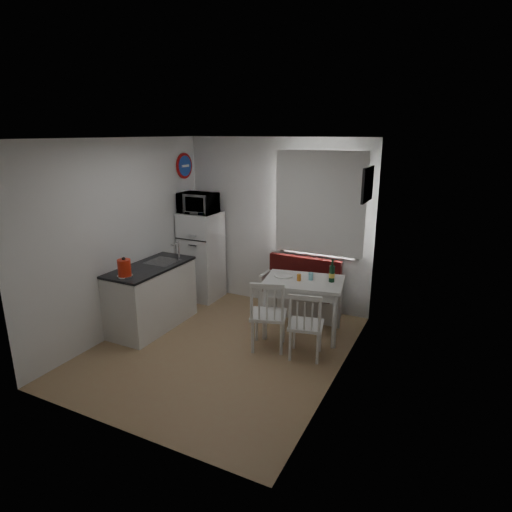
{
  "coord_description": "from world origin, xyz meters",
  "views": [
    {
      "loc": [
        2.58,
        -4.21,
        2.67
      ],
      "look_at": [
        0.25,
        0.5,
        1.14
      ],
      "focal_mm": 30.0,
      "sensor_mm": 36.0,
      "label": 1
    }
  ],
  "objects_px": {
    "kettle": "(124,268)",
    "wine_bottle": "(332,271)",
    "dining_table": "(303,286)",
    "fridge": "(202,256)",
    "kitchen_counter": "(152,296)",
    "chair_left": "(265,308)",
    "chair_right": "(304,319)",
    "bench": "(301,296)",
    "microwave": "(198,203)"
  },
  "relations": [
    {
      "from": "bench",
      "to": "chair_right",
      "type": "relative_size",
      "value": 2.47
    },
    {
      "from": "wine_bottle",
      "to": "fridge",
      "type": "bearing_deg",
      "value": 169.46
    },
    {
      "from": "chair_right",
      "to": "wine_bottle",
      "type": "xyz_separation_m",
      "value": [
        0.1,
        0.76,
        0.39
      ]
    },
    {
      "from": "dining_table",
      "to": "fridge",
      "type": "relative_size",
      "value": 0.8
    },
    {
      "from": "chair_left",
      "to": "kettle",
      "type": "relative_size",
      "value": 2.11
    },
    {
      "from": "dining_table",
      "to": "microwave",
      "type": "xyz_separation_m",
      "value": [
        -1.96,
        0.48,
        0.91
      ]
    },
    {
      "from": "dining_table",
      "to": "chair_right",
      "type": "relative_size",
      "value": 2.39
    },
    {
      "from": "chair_left",
      "to": "microwave",
      "type": "relative_size",
      "value": 0.96
    },
    {
      "from": "microwave",
      "to": "dining_table",
      "type": "bearing_deg",
      "value": -13.75
    },
    {
      "from": "bench",
      "to": "kettle",
      "type": "bearing_deg",
      "value": -131.35
    },
    {
      "from": "kitchen_counter",
      "to": "wine_bottle",
      "type": "height_order",
      "value": "kitchen_counter"
    },
    {
      "from": "chair_right",
      "to": "wine_bottle",
      "type": "bearing_deg",
      "value": 70.07
    },
    {
      "from": "chair_right",
      "to": "fridge",
      "type": "distance_m",
      "value": 2.51
    },
    {
      "from": "bench",
      "to": "chair_right",
      "type": "height_order",
      "value": "chair_right"
    },
    {
      "from": "bench",
      "to": "kettle",
      "type": "height_order",
      "value": "kettle"
    },
    {
      "from": "kitchen_counter",
      "to": "fridge",
      "type": "bearing_deg",
      "value": 89.1
    },
    {
      "from": "bench",
      "to": "microwave",
      "type": "relative_size",
      "value": 2.07
    },
    {
      "from": "kitchen_counter",
      "to": "kettle",
      "type": "distance_m",
      "value": 0.79
    },
    {
      "from": "chair_right",
      "to": "chair_left",
      "type": "bearing_deg",
      "value": 168.41
    },
    {
      "from": "chair_left",
      "to": "chair_right",
      "type": "bearing_deg",
      "value": -17.72
    },
    {
      "from": "wine_bottle",
      "to": "bench",
      "type": "bearing_deg",
      "value": 138.97
    },
    {
      "from": "dining_table",
      "to": "chair_left",
      "type": "distance_m",
      "value": 0.72
    },
    {
      "from": "bench",
      "to": "fridge",
      "type": "distance_m",
      "value": 1.75
    },
    {
      "from": "dining_table",
      "to": "chair_left",
      "type": "bearing_deg",
      "value": -121.28
    },
    {
      "from": "chair_left",
      "to": "microwave",
      "type": "bearing_deg",
      "value": 127.59
    },
    {
      "from": "chair_right",
      "to": "bench",
      "type": "bearing_deg",
      "value": 99.32
    },
    {
      "from": "bench",
      "to": "dining_table",
      "type": "xyz_separation_m",
      "value": [
        0.27,
        -0.64,
        0.41
      ]
    },
    {
      "from": "dining_table",
      "to": "kettle",
      "type": "bearing_deg",
      "value": -157.74
    },
    {
      "from": "dining_table",
      "to": "kettle",
      "type": "height_order",
      "value": "kettle"
    },
    {
      "from": "microwave",
      "to": "kettle",
      "type": "distance_m",
      "value": 1.82
    },
    {
      "from": "kettle",
      "to": "wine_bottle",
      "type": "bearing_deg",
      "value": 30.67
    },
    {
      "from": "kitchen_counter",
      "to": "dining_table",
      "type": "bearing_deg",
      "value": 19.88
    },
    {
      "from": "chair_left",
      "to": "fridge",
      "type": "height_order",
      "value": "fridge"
    },
    {
      "from": "fridge",
      "to": "kettle",
      "type": "relative_size",
      "value": 5.5
    },
    {
      "from": "fridge",
      "to": "microwave",
      "type": "bearing_deg",
      "value": -90.0
    },
    {
      "from": "dining_table",
      "to": "wine_bottle",
      "type": "bearing_deg",
      "value": 5.23
    },
    {
      "from": "kettle",
      "to": "chair_left",
      "type": "bearing_deg",
      "value": 19.2
    },
    {
      "from": "kitchen_counter",
      "to": "microwave",
      "type": "bearing_deg",
      "value": 89.06
    },
    {
      "from": "chair_left",
      "to": "kettle",
      "type": "height_order",
      "value": "kettle"
    },
    {
      "from": "bench",
      "to": "microwave",
      "type": "xyz_separation_m",
      "value": [
        -1.69,
        -0.16,
        1.31
      ]
    },
    {
      "from": "kitchen_counter",
      "to": "dining_table",
      "type": "distance_m",
      "value": 2.12
    },
    {
      "from": "bench",
      "to": "chair_right",
      "type": "bearing_deg",
      "value": -68.25
    },
    {
      "from": "chair_left",
      "to": "wine_bottle",
      "type": "xyz_separation_m",
      "value": [
        0.6,
        0.77,
        0.35
      ]
    },
    {
      "from": "kitchen_counter",
      "to": "fridge",
      "type": "distance_m",
      "value": 1.27
    },
    {
      "from": "chair_right",
      "to": "kettle",
      "type": "xyz_separation_m",
      "value": [
        -2.18,
        -0.59,
        0.5
      ]
    },
    {
      "from": "chair_left",
      "to": "chair_right",
      "type": "relative_size",
      "value": 1.15
    },
    {
      "from": "kitchen_counter",
      "to": "fridge",
      "type": "xyz_separation_m",
      "value": [
        0.02,
        1.24,
        0.26
      ]
    },
    {
      "from": "chair_left",
      "to": "bench",
      "type": "bearing_deg",
      "value": 72.18
    },
    {
      "from": "kettle",
      "to": "bench",
      "type": "bearing_deg",
      "value": 48.65
    },
    {
      "from": "microwave",
      "to": "wine_bottle",
      "type": "xyz_separation_m",
      "value": [
        2.31,
        -0.38,
        -0.67
      ]
    }
  ]
}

